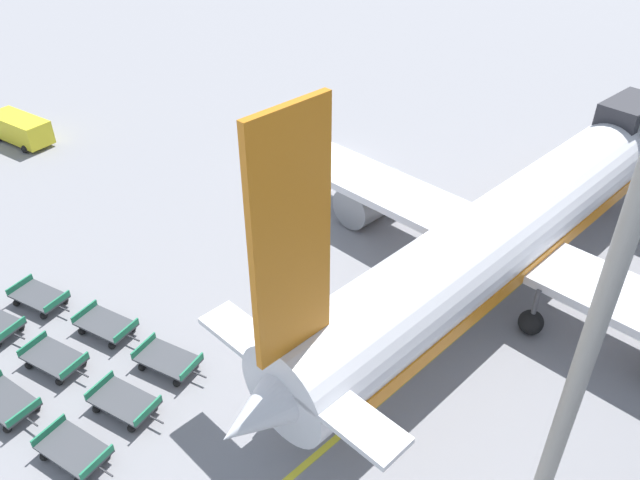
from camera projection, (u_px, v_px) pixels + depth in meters
ground_plane at (335, 161)px, 44.47m from camera, size 500.00×500.00×0.00m
airplane at (515, 227)px, 31.41m from camera, size 34.10×37.67×14.37m
service_van at (20, 129)px, 46.42m from camera, size 5.36×2.85×1.99m
baggage_dolly_row_near_col_b at (6, 402)px, 25.84m from camera, size 3.57×1.90×0.92m
baggage_dolly_row_near_col_c at (74, 450)px, 23.91m from camera, size 3.59×1.97×0.92m
baggage_dolly_row_mid_a_col_b at (55, 359)px, 27.88m from camera, size 3.60×2.05×0.92m
baggage_dolly_row_mid_a_col_c at (124, 402)px, 25.84m from camera, size 3.60×2.05×0.92m
baggage_dolly_row_mid_b_col_a at (39, 297)px, 31.40m from camera, size 3.60×2.07×0.92m
baggage_dolly_row_mid_b_col_b at (106, 325)px, 29.70m from camera, size 3.60×2.06×0.92m
baggage_dolly_row_mid_b_col_c at (168, 360)px, 27.80m from camera, size 3.60×2.11×0.92m
stand_guidance_stripe at (428, 360)px, 28.47m from camera, size 2.27×22.10×0.01m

